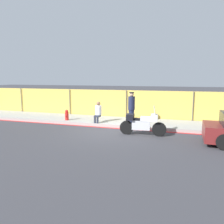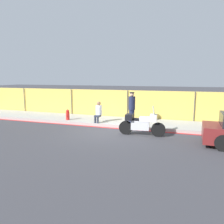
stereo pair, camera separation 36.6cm
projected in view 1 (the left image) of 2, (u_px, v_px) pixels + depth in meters
ground_plane at (110, 132)px, 11.68m from camera, size 120.00×120.00×0.00m
sidewalk at (121, 122)px, 13.83m from camera, size 31.93×2.63×0.18m
curb_paint_stripe at (115, 128)px, 12.51m from camera, size 31.93×0.18×0.01m
storefront_fence at (127, 105)px, 15.01m from camera, size 30.33×0.17×2.02m
motorcycle at (142, 123)px, 10.94m from camera, size 2.34×0.57×1.52m
officer_standing at (131, 107)px, 13.04m from camera, size 0.40×0.40×1.84m
person_seated_on_curb at (98, 111)px, 13.24m from camera, size 0.38×0.65×1.26m
fire_hydrant at (67, 115)px, 13.93m from camera, size 0.23×0.28×0.67m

